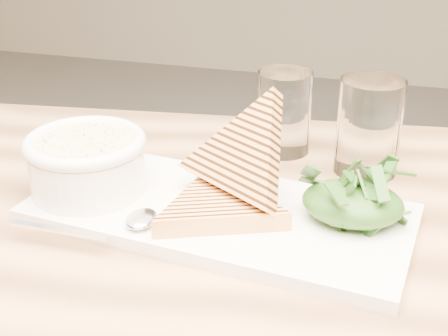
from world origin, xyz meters
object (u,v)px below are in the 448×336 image
(platter, at_px, (219,213))
(glass_near, at_px, (284,112))
(table_top, at_px, (288,290))
(soup_bowl, at_px, (88,169))
(glass_far, at_px, (369,127))

(platter, bearing_deg, glass_near, 81.26)
(table_top, height_order, glass_near, glass_near)
(table_top, relative_size, soup_bowl, 9.26)
(soup_bowl, distance_m, glass_near, 0.26)
(glass_near, bearing_deg, glass_far, -16.85)
(glass_far, bearing_deg, soup_bowl, -150.64)
(table_top, bearing_deg, glass_near, 102.54)
(soup_bowl, xyz_separation_m, glass_far, (0.28, 0.16, 0.02))
(table_top, distance_m, soup_bowl, 0.25)
(soup_bowl, bearing_deg, table_top, -17.05)
(platter, bearing_deg, table_top, -39.26)
(table_top, xyz_separation_m, glass_near, (-0.06, 0.26, 0.07))
(glass_near, bearing_deg, table_top, -77.46)
(glass_near, distance_m, glass_far, 0.11)
(table_top, relative_size, glass_near, 10.90)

